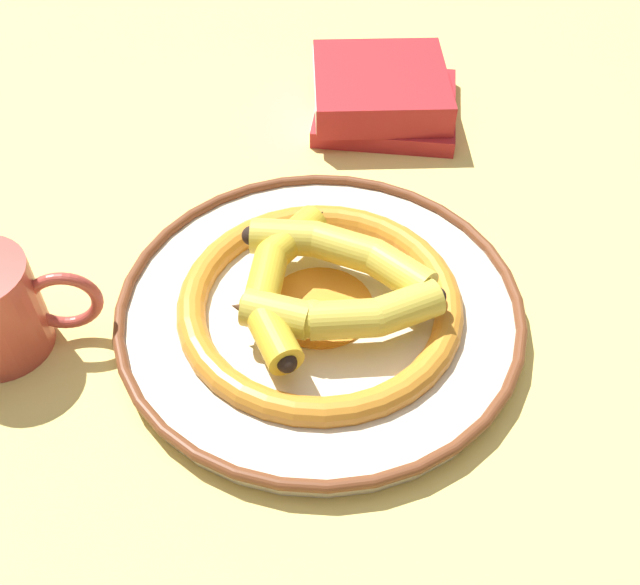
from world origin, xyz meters
name	(u,v)px	position (x,y,z in m)	size (l,w,h in m)	color
ground_plane	(288,327)	(0.00, 0.00, 0.00)	(2.80, 2.80, 0.00)	#E5CC6B
decorative_bowl	(320,308)	(0.01, 0.03, 0.01)	(0.37, 0.37, 0.03)	beige
banana_a	(277,280)	(-0.02, 0.00, 0.05)	(0.15, 0.15, 0.03)	gold
banana_b	(338,314)	(0.05, 0.02, 0.05)	(0.12, 0.17, 0.03)	gold
banana_c	(346,253)	(-0.01, 0.07, 0.05)	(0.18, 0.11, 0.03)	gold
book_stack	(381,94)	(-0.21, 0.28, 0.03)	(0.23, 0.23, 0.06)	#AD2328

